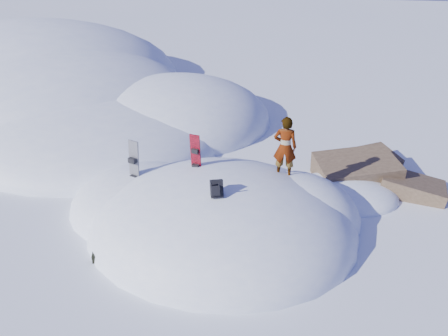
% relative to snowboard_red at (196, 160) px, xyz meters
% --- Properties ---
extents(ground, '(120.00, 120.00, 0.00)m').
position_rel_snowboard_red_xyz_m(ground, '(0.82, -0.70, -1.58)').
color(ground, white).
rests_on(ground, ground).
extents(snow_mound, '(8.00, 6.00, 3.00)m').
position_rel_snowboard_red_xyz_m(snow_mound, '(0.65, -0.47, -1.58)').
color(snow_mound, white).
rests_on(snow_mound, ground).
extents(snow_ridge, '(21.50, 18.50, 6.40)m').
position_rel_snowboard_red_xyz_m(snow_ridge, '(-9.61, 9.14, -1.58)').
color(snow_ridge, white).
rests_on(snow_ridge, ground).
extents(rock_outcrop, '(4.68, 4.41, 1.68)m').
position_rel_snowboard_red_xyz_m(rock_outcrop, '(4.54, 2.30, -1.57)').
color(rock_outcrop, brown).
rests_on(rock_outcrop, ground).
extents(snowboard_red, '(0.30, 0.22, 1.50)m').
position_rel_snowboard_red_xyz_m(snowboard_red, '(0.00, 0.00, 0.00)').
color(snowboard_red, red).
rests_on(snowboard_red, snow_mound).
extents(snowboard_dark, '(0.36, 0.30, 1.72)m').
position_rel_snowboard_red_xyz_m(snowboard_dark, '(-1.67, -0.23, -0.36)').
color(snowboard_dark, black).
rests_on(snowboard_dark, snow_mound).
extents(backpack, '(0.39, 0.45, 0.49)m').
position_rel_snowboard_red_xyz_m(backpack, '(0.87, -1.46, 0.04)').
color(backpack, black).
rests_on(backpack, snow_mound).
extents(gear_pile, '(0.96, 0.75, 0.25)m').
position_rel_snowboard_red_xyz_m(gear_pile, '(-1.52, -2.31, -1.46)').
color(gear_pile, black).
rests_on(gear_pile, ground).
extents(person, '(0.60, 0.40, 1.65)m').
position_rel_snowboard_red_xyz_m(person, '(2.28, 0.36, 0.42)').
color(person, slate).
rests_on(person, snow_mound).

